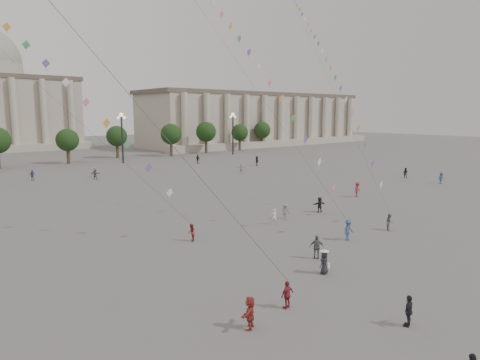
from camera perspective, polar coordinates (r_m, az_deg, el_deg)
ground at (r=30.24m, az=15.58°, el=-12.01°), size 360.00×360.00×0.00m
hall_east at (r=147.46m, az=2.42°, el=8.10°), size 84.00×26.22×17.20m
tree_row at (r=96.93m, az=-25.54°, el=4.99°), size 137.12×5.12×8.00m
lamp_post_mid_east at (r=94.16m, az=-15.49°, el=6.64°), size 2.00×0.90×10.65m
lamp_post_far_east at (r=109.87m, az=-0.95°, el=7.25°), size 2.00×0.90×10.65m
person_crowd_0 at (r=75.37m, az=-25.96°, el=0.56°), size 1.02×0.58×1.64m
person_crowd_3 at (r=47.00m, az=10.56°, el=-3.25°), size 1.61×0.86×1.66m
person_crowd_4 at (r=75.92m, az=-18.79°, el=1.03°), size 1.38×1.39×1.60m
person_crowd_6 at (r=43.47m, az=6.07°, el=-4.18°), size 1.06×0.64×1.60m
person_crowd_7 at (r=76.40m, az=0.19°, el=1.58°), size 1.58×1.20×1.67m
person_crowd_8 at (r=56.51m, az=15.38°, el=-1.22°), size 1.36×0.94×1.94m
person_crowd_9 at (r=86.84m, az=2.27°, el=2.56°), size 1.70×1.66×1.95m
person_crowd_12 at (r=72.70m, az=-18.75°, el=0.74°), size 1.50×1.44×1.70m
person_crowd_13 at (r=41.43m, az=4.56°, el=-4.88°), size 0.66×0.61×1.52m
person_crowd_14 at (r=71.32m, az=25.25°, el=0.23°), size 1.29×1.00×1.76m
person_crowd_15 at (r=75.46m, az=21.17°, el=0.90°), size 0.83×0.96×1.71m
person_crowd_20 at (r=90.93m, az=-5.65°, el=2.80°), size 0.72×1.20×1.91m
tourist_0 at (r=24.41m, az=6.32°, el=-14.95°), size 0.93×0.43×1.56m
tourist_2 at (r=22.21m, az=1.33°, el=-17.26°), size 1.57×1.27×1.68m
tourist_3 at (r=32.26m, az=10.21°, el=-8.79°), size 1.02×1.08×1.79m
tourist_4 at (r=23.99m, az=21.57°, el=-15.90°), size 1.03×0.66×1.64m
kite_flyer_0 at (r=36.15m, az=-6.49°, el=-6.99°), size 0.90×0.93×1.51m
kite_flyer_1 at (r=37.29m, az=14.26°, el=-6.47°), size 1.23×0.77×1.81m
kite_flyer_2 at (r=41.57m, az=19.31°, el=-5.30°), size 0.95×0.92×1.55m
hat_person at (r=29.52m, az=11.18°, el=-10.66°), size 0.80×0.60×1.69m
kite_train_east at (r=68.33m, az=10.17°, el=17.40°), size 31.20×43.55×65.26m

